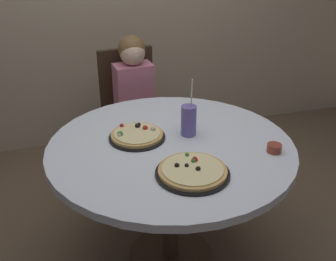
{
  "coord_description": "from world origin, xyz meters",
  "views": [
    {
      "loc": [
        -0.51,
        -1.68,
        1.72
      ],
      "look_at": [
        0.0,
        0.05,
        0.8
      ],
      "focal_mm": 42.9,
      "sensor_mm": 36.0,
      "label": 1
    }
  ],
  "objects_px": {
    "chair_wooden": "(131,107)",
    "pizza_cheese": "(137,135)",
    "sauce_bowl": "(274,148)",
    "soda_cup": "(189,120)",
    "pizza_veggie": "(193,171)",
    "diner_child": "(138,123)",
    "dining_table": "(171,160)"
  },
  "relations": [
    {
      "from": "dining_table",
      "to": "diner_child",
      "type": "bearing_deg",
      "value": 89.57
    },
    {
      "from": "pizza_veggie",
      "to": "dining_table",
      "type": "bearing_deg",
      "value": 92.02
    },
    {
      "from": "dining_table",
      "to": "pizza_veggie",
      "type": "height_order",
      "value": "pizza_veggie"
    },
    {
      "from": "soda_cup",
      "to": "sauce_bowl",
      "type": "height_order",
      "value": "soda_cup"
    },
    {
      "from": "pizza_veggie",
      "to": "pizza_cheese",
      "type": "relative_size",
      "value": 1.14
    },
    {
      "from": "chair_wooden",
      "to": "sauce_bowl",
      "type": "relative_size",
      "value": 13.57
    },
    {
      "from": "pizza_veggie",
      "to": "sauce_bowl",
      "type": "bearing_deg",
      "value": 9.93
    },
    {
      "from": "dining_table",
      "to": "sauce_bowl",
      "type": "relative_size",
      "value": 17.65
    },
    {
      "from": "pizza_veggie",
      "to": "soda_cup",
      "type": "height_order",
      "value": "soda_cup"
    },
    {
      "from": "soda_cup",
      "to": "sauce_bowl",
      "type": "xyz_separation_m",
      "value": [
        0.34,
        -0.29,
        -0.06
      ]
    },
    {
      "from": "pizza_cheese",
      "to": "chair_wooden",
      "type": "bearing_deg",
      "value": 80.97
    },
    {
      "from": "pizza_veggie",
      "to": "soda_cup",
      "type": "xyz_separation_m",
      "value": [
        0.11,
        0.37,
        0.06
      ]
    },
    {
      "from": "diner_child",
      "to": "sauce_bowl",
      "type": "xyz_separation_m",
      "value": [
        0.45,
        -1.03,
        0.29
      ]
    },
    {
      "from": "dining_table",
      "to": "soda_cup",
      "type": "distance_m",
      "value": 0.22
    },
    {
      "from": "chair_wooden",
      "to": "sauce_bowl",
      "type": "height_order",
      "value": "chair_wooden"
    },
    {
      "from": "dining_table",
      "to": "diner_child",
      "type": "relative_size",
      "value": 1.14
    },
    {
      "from": "chair_wooden",
      "to": "soda_cup",
      "type": "height_order",
      "value": "soda_cup"
    },
    {
      "from": "sauce_bowl",
      "to": "dining_table",
      "type": "bearing_deg",
      "value": 154.51
    },
    {
      "from": "chair_wooden",
      "to": "pizza_cheese",
      "type": "height_order",
      "value": "chair_wooden"
    },
    {
      "from": "chair_wooden",
      "to": "pizza_cheese",
      "type": "bearing_deg",
      "value": -99.03
    },
    {
      "from": "pizza_cheese",
      "to": "pizza_veggie",
      "type": "bearing_deg",
      "value": -68.16
    },
    {
      "from": "dining_table",
      "to": "chair_wooden",
      "type": "xyz_separation_m",
      "value": [
        -0.01,
        1.0,
        -0.12
      ]
    },
    {
      "from": "chair_wooden",
      "to": "pizza_veggie",
      "type": "relative_size",
      "value": 2.88
    },
    {
      "from": "pizza_cheese",
      "to": "diner_child",
      "type": "bearing_deg",
      "value": 77.66
    },
    {
      "from": "pizza_veggie",
      "to": "soda_cup",
      "type": "relative_size",
      "value": 1.07
    },
    {
      "from": "pizza_veggie",
      "to": "pizza_cheese",
      "type": "xyz_separation_m",
      "value": [
        -0.16,
        0.4,
        0.0
      ]
    },
    {
      "from": "dining_table",
      "to": "soda_cup",
      "type": "relative_size",
      "value": 4.02
    },
    {
      "from": "chair_wooden",
      "to": "pizza_cheese",
      "type": "xyz_separation_m",
      "value": [
        -0.14,
        -0.89,
        0.24
      ]
    },
    {
      "from": "chair_wooden",
      "to": "soda_cup",
      "type": "bearing_deg",
      "value": -82.34
    },
    {
      "from": "pizza_cheese",
      "to": "sauce_bowl",
      "type": "height_order",
      "value": "pizza_cheese"
    },
    {
      "from": "sauce_bowl",
      "to": "soda_cup",
      "type": "bearing_deg",
      "value": 139.46
    },
    {
      "from": "chair_wooden",
      "to": "diner_child",
      "type": "height_order",
      "value": "diner_child"
    }
  ]
}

